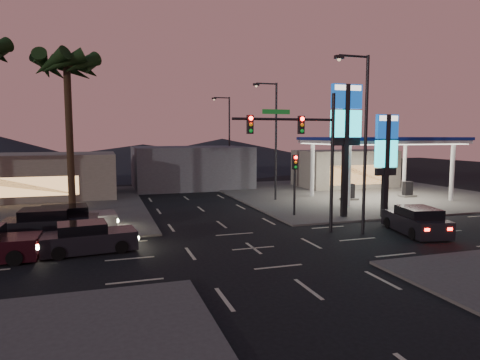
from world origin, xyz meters
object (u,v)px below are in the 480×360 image
object	(u,v)px
car_lane_a_front	(88,238)
car_lane_b_front	(70,221)
pylon_sign_tall	(346,124)
traffic_signal_mast	(305,143)
gas_station	(381,142)
car_lane_b_mid	(50,224)
suv_station	(416,221)
pylon_sign_short	(386,150)

from	to	relation	value
car_lane_a_front	car_lane_b_front	world-z (taller)	car_lane_b_front
pylon_sign_tall	traffic_signal_mast	world-z (taller)	pylon_sign_tall
gas_station	traffic_signal_mast	xyz separation A→B (m)	(-12.24, -10.01, 0.15)
traffic_signal_mast	car_lane_a_front	distance (m)	12.47
car_lane_a_front	traffic_signal_mast	bearing A→B (deg)	1.05
car_lane_a_front	car_lane_b_mid	size ratio (longest dim) A/B	0.91
car_lane_a_front	car_lane_b_mid	distance (m)	4.25
car_lane_a_front	suv_station	world-z (taller)	suv_station
pylon_sign_tall	gas_station	bearing A→B (deg)	40.91
pylon_sign_short	suv_station	xyz separation A→B (m)	(-1.01, -4.30, -3.93)
gas_station	car_lane_b_mid	distance (m)	27.05
pylon_sign_tall	car_lane_a_front	world-z (taller)	pylon_sign_tall
gas_station	pylon_sign_short	bearing A→B (deg)	-123.69
car_lane_a_front	car_lane_b_front	distance (m)	4.52
pylon_sign_tall	traffic_signal_mast	xyz separation A→B (m)	(-4.74, -3.51, -1.17)
pylon_sign_short	traffic_signal_mast	world-z (taller)	traffic_signal_mast
pylon_sign_tall	car_lane_b_front	size ratio (longest dim) A/B	1.75
car_lane_b_mid	suv_station	bearing A→B (deg)	-14.92
pylon_sign_tall	pylon_sign_short	xyz separation A→B (m)	(2.50, -1.00, -1.74)
pylon_sign_short	car_lane_b_front	xyz separation A→B (m)	(-19.94, 1.67, -3.90)
traffic_signal_mast	car_lane_b_front	bearing A→B (deg)	161.79
traffic_signal_mast	car_lane_b_front	size ratio (longest dim) A/B	1.56
car_lane_b_mid	car_lane_a_front	bearing A→B (deg)	-61.20
gas_station	pylon_sign_short	size ratio (longest dim) A/B	1.74
car_lane_a_front	suv_station	size ratio (longest dim) A/B	0.94
suv_station	pylon_sign_tall	bearing A→B (deg)	105.65
pylon_sign_short	car_lane_b_front	world-z (taller)	pylon_sign_short
traffic_signal_mast	suv_station	bearing A→B (deg)	-16.02
gas_station	car_lane_b_front	bearing A→B (deg)	-166.83
gas_station	car_lane_b_mid	world-z (taller)	gas_station
pylon_sign_short	car_lane_a_front	distance (m)	19.46
gas_station	pylon_sign_tall	bearing A→B (deg)	-139.09
car_lane_b_front	suv_station	bearing A→B (deg)	-17.50
gas_station	car_lane_b_mid	xyz separation A→B (m)	(-25.90, -6.50, -4.32)
car_lane_b_front	car_lane_a_front	bearing A→B (deg)	-76.09
gas_station	suv_station	bearing A→B (deg)	-117.01
traffic_signal_mast	car_lane_a_front	world-z (taller)	traffic_signal_mast
traffic_signal_mast	car_lane_b_front	world-z (taller)	traffic_signal_mast
traffic_signal_mast	suv_station	distance (m)	7.89
gas_station	car_lane_a_front	size ratio (longest dim) A/B	2.63
pylon_sign_tall	car_lane_b_mid	world-z (taller)	pylon_sign_tall
car_lane_b_front	pylon_sign_tall	bearing A→B (deg)	-2.18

